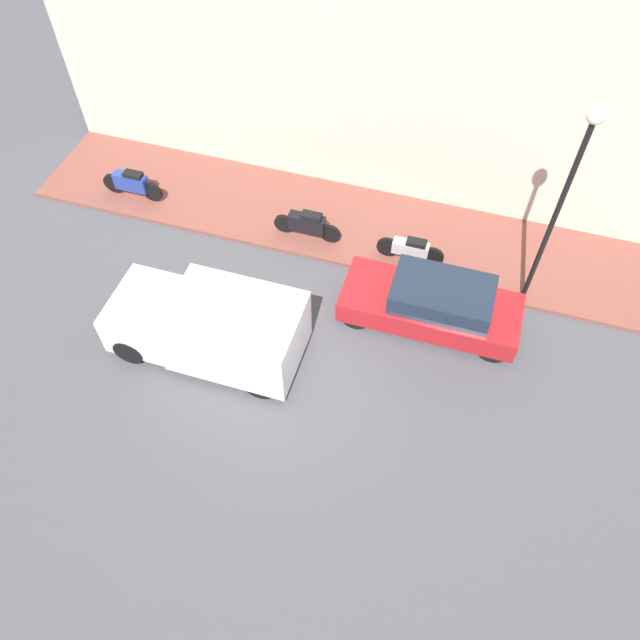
# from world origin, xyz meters

# --- Properties ---
(ground_plane) EXTENTS (60.00, 60.00, 0.00)m
(ground_plane) POSITION_xyz_m (0.00, 0.00, 0.00)
(ground_plane) COLOR #47474C
(sidewalk) EXTENTS (3.09, 17.80, 0.10)m
(sidewalk) POSITION_xyz_m (5.14, 0.00, 0.05)
(sidewalk) COLOR brown
(sidewalk) RESTS_ON ground_plane
(building_facade) EXTENTS (0.30, 17.80, 7.47)m
(building_facade) POSITION_xyz_m (6.84, 0.00, 3.73)
(building_facade) COLOR beige
(building_facade) RESTS_ON ground_plane
(parked_car) EXTENTS (1.67, 4.28, 1.32)m
(parked_car) POSITION_xyz_m (2.50, -2.97, 0.64)
(parked_car) COLOR maroon
(parked_car) RESTS_ON ground_plane
(delivery_van) EXTENTS (1.99, 4.46, 1.72)m
(delivery_van) POSITION_xyz_m (0.14, 1.79, 0.89)
(delivery_van) COLOR white
(delivery_van) RESTS_ON ground_plane
(motorcycle_blue) EXTENTS (0.30, 1.83, 0.87)m
(motorcycle_blue) POSITION_xyz_m (4.37, 6.05, 0.56)
(motorcycle_blue) COLOR navy
(motorcycle_blue) RESTS_ON sidewalk
(scooter_silver) EXTENTS (0.30, 1.78, 0.73)m
(scooter_silver) POSITION_xyz_m (4.25, -2.06, 0.50)
(scooter_silver) COLOR #B7B7BF
(scooter_silver) RESTS_ON sidewalk
(motorcycle_black) EXTENTS (0.30, 1.86, 0.84)m
(motorcycle_black) POSITION_xyz_m (4.29, 0.78, 0.55)
(motorcycle_black) COLOR black
(motorcycle_black) RESTS_ON sidewalk
(streetlamp) EXTENTS (0.36, 0.36, 5.49)m
(streetlamp) POSITION_xyz_m (3.83, -5.07, 3.76)
(streetlamp) COLOR black
(streetlamp) RESTS_ON sidewalk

